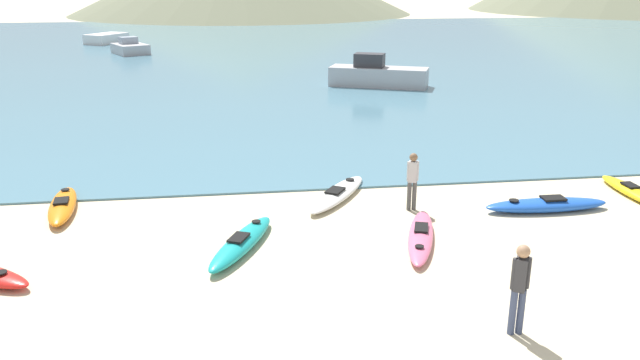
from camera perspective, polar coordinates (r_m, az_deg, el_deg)
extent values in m
cube|color=teal|center=(52.33, -5.19, 11.71)|extent=(160.00, 70.00, 0.06)
ellipsoid|color=blue|center=(17.59, 20.00, -2.16)|extent=(3.36, 0.77, 0.33)
cube|color=black|center=(17.61, 20.55, -1.55)|extent=(0.61, 0.41, 0.05)
cylinder|color=black|center=(17.14, 17.32, -1.78)|extent=(0.26, 0.26, 0.02)
ellipsoid|color=orange|center=(17.83, -22.47, -2.18)|extent=(1.02, 2.99, 0.33)
cube|color=black|center=(17.63, -22.59, -1.76)|extent=(0.42, 0.57, 0.05)
cylinder|color=black|center=(18.53, -22.27, -0.82)|extent=(0.23, 0.23, 0.02)
ellipsoid|color=yellow|center=(19.73, 26.68, -0.97)|extent=(0.58, 2.93, 0.26)
cube|color=black|center=(19.80, 26.52, -0.41)|extent=(0.31, 0.53, 0.05)
ellipsoid|color=#E5668C|center=(14.88, 9.20, -5.10)|extent=(1.60, 3.27, 0.26)
cube|color=black|center=(14.97, 9.25, -4.31)|extent=(0.49, 0.66, 0.05)
cylinder|color=black|center=(14.00, 9.08, -6.00)|extent=(0.20, 0.20, 0.02)
cylinder|color=black|center=(14.15, -27.16, -7.52)|extent=(0.24, 0.24, 0.02)
ellipsoid|color=white|center=(17.47, 1.61, -1.27)|extent=(2.42, 3.23, 0.26)
cube|color=black|center=(17.27, 1.39, -0.95)|extent=(0.66, 0.72, 0.05)
cylinder|color=black|center=(18.24, 2.75, 0.05)|extent=(0.25, 0.25, 0.02)
ellipsoid|color=teal|center=(14.39, -7.17, -5.69)|extent=(1.89, 3.15, 0.33)
cube|color=black|center=(14.18, -7.46, -5.24)|extent=(0.55, 0.66, 0.05)
cylinder|color=black|center=(15.06, -5.86, -3.79)|extent=(0.21, 0.21, 0.02)
cylinder|color=#384260|center=(11.51, 17.19, -11.47)|extent=(0.12, 0.12, 0.85)
cylinder|color=#384260|center=(11.57, 17.88, -11.37)|extent=(0.12, 0.12, 0.85)
cube|color=#2D2D33|center=(11.21, 17.89, -8.19)|extent=(0.28, 0.30, 0.60)
cylinder|color=#2D2D33|center=(11.15, 17.31, -8.19)|extent=(0.09, 0.09, 0.57)
cylinder|color=#2D2D33|center=(11.26, 18.49, -8.06)|extent=(0.09, 0.09, 0.57)
sphere|color=#A37A5B|center=(11.04, 18.11, -6.23)|extent=(0.23, 0.23, 0.23)
cylinder|color=#4C4C4C|center=(16.68, 8.15, -1.46)|extent=(0.12, 0.12, 0.79)
cylinder|color=#4C4C4C|center=(16.72, 8.61, -1.43)|extent=(0.12, 0.12, 0.79)
cube|color=#B2B2B7|center=(16.48, 8.49, 0.76)|extent=(0.26, 0.24, 0.56)
cylinder|color=#B2B2B7|center=(16.45, 8.10, 0.79)|extent=(0.08, 0.08, 0.53)
cylinder|color=#B2B2B7|center=(16.51, 8.88, 0.83)|extent=(0.08, 0.08, 0.53)
sphere|color=brown|center=(16.37, 8.55, 2.07)|extent=(0.21, 0.21, 0.21)
cube|color=#B2B2B7|center=(35.06, 5.38, 9.38)|extent=(5.56, 3.62, 1.05)
cube|color=#333338|center=(35.02, 4.54, 10.87)|extent=(1.86, 1.54, 0.73)
cube|color=white|center=(60.48, -18.93, 12.14)|extent=(3.73, 4.21, 0.86)
cube|color=#B2B2B7|center=(51.84, -16.95, 11.40)|extent=(3.34, 3.80, 0.75)
cube|color=#8C99A8|center=(52.07, -17.13, 12.11)|extent=(1.58, 1.43, 0.52)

